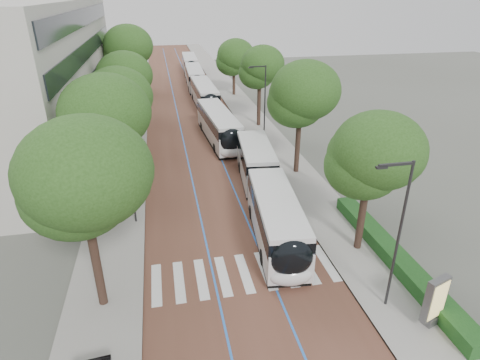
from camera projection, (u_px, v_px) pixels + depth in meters
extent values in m
plane|color=#51544C|center=(245.00, 285.00, 22.21)|extent=(160.00, 160.00, 0.00)
cube|color=brown|center=(187.00, 104.00, 57.63)|extent=(11.00, 140.00, 0.02)
cube|color=gray|center=(133.00, 106.00, 56.26)|extent=(4.00, 140.00, 0.12)
cube|color=gray|center=(238.00, 101.00, 58.96)|extent=(4.00, 140.00, 0.12)
cube|color=gray|center=(147.00, 106.00, 56.60)|extent=(0.20, 140.00, 0.14)
cube|color=gray|center=(225.00, 102.00, 58.62)|extent=(0.20, 140.00, 0.14)
cube|color=silver|center=(156.00, 284.00, 22.22)|extent=(0.55, 3.60, 0.01)
cube|color=silver|center=(179.00, 281.00, 22.44)|extent=(0.55, 3.60, 0.01)
cube|color=silver|center=(201.00, 278.00, 22.67)|extent=(0.55, 3.60, 0.01)
cube|color=silver|center=(223.00, 276.00, 22.89)|extent=(0.55, 3.60, 0.01)
cube|color=silver|center=(245.00, 273.00, 23.12)|extent=(0.55, 3.60, 0.01)
cube|color=silver|center=(265.00, 270.00, 23.34)|extent=(0.55, 3.60, 0.01)
cube|color=silver|center=(286.00, 267.00, 23.57)|extent=(0.55, 3.60, 0.01)
cube|color=silver|center=(306.00, 265.00, 23.79)|extent=(0.55, 3.60, 0.01)
cube|color=silver|center=(326.00, 262.00, 24.02)|extent=(0.55, 3.60, 0.01)
cube|color=blue|center=(175.00, 104.00, 57.34)|extent=(0.12, 126.00, 0.01)
cube|color=blue|center=(198.00, 103.00, 57.91)|extent=(0.12, 126.00, 0.01)
cube|color=black|center=(98.00, 109.00, 43.84)|extent=(0.12, 38.00, 1.60)
cube|color=black|center=(94.00, 80.00, 42.47)|extent=(0.12, 38.00, 1.60)
cube|color=black|center=(89.00, 48.00, 41.10)|extent=(0.12, 38.00, 1.60)
cube|color=black|center=(84.00, 17.00, 39.82)|extent=(0.12, 38.00, 1.60)
cube|color=#153F16|center=(395.00, 258.00, 23.62)|extent=(1.20, 14.00, 0.80)
cylinder|color=#2B2B2E|center=(398.00, 239.00, 19.01)|extent=(0.14, 0.14, 8.00)
cube|color=#2B2B2E|center=(397.00, 164.00, 17.20)|extent=(1.70, 0.12, 0.12)
cube|color=#2B2B2E|center=(382.00, 167.00, 17.11)|extent=(0.50, 0.20, 0.10)
cylinder|color=#2B2B2E|center=(265.00, 105.00, 41.15)|extent=(0.14, 0.14, 8.00)
cube|color=#2B2B2E|center=(258.00, 67.00, 39.34)|extent=(1.70, 0.12, 0.12)
cube|color=#2B2B2E|center=(251.00, 68.00, 39.25)|extent=(0.50, 0.20, 0.10)
cylinder|color=#2B2B2E|center=(129.00, 169.00, 26.43)|extent=(0.14, 0.14, 8.00)
cylinder|color=black|center=(97.00, 265.00, 19.80)|extent=(0.44, 0.44, 4.97)
ellipsoid|color=#214616|center=(81.00, 183.00, 17.86)|extent=(5.93, 5.93, 5.04)
cylinder|color=black|center=(112.00, 186.00, 27.74)|extent=(0.44, 0.44, 5.11)
ellipsoid|color=#214616|center=(102.00, 121.00, 25.75)|extent=(5.78, 5.78, 4.91)
cylinder|color=black|center=(121.00, 146.00, 35.88)|extent=(0.44, 0.44, 4.31)
ellipsoid|color=#214616|center=(115.00, 103.00, 34.20)|extent=(5.91, 5.91, 5.02)
cylinder|color=black|center=(127.00, 116.00, 44.74)|extent=(0.44, 0.44, 4.27)
ellipsoid|color=#214616|center=(122.00, 81.00, 43.08)|extent=(5.95, 5.95, 5.06)
cylinder|color=black|center=(131.00, 87.00, 55.13)|extent=(0.44, 0.44, 5.39)
ellipsoid|color=#214616|center=(127.00, 50.00, 53.03)|extent=(6.46, 6.46, 5.49)
cylinder|color=black|center=(135.00, 72.00, 68.64)|extent=(0.44, 0.44, 4.36)
ellipsoid|color=#214616|center=(132.00, 48.00, 66.94)|extent=(5.77, 5.77, 4.90)
cylinder|color=black|center=(361.00, 219.00, 24.44)|extent=(0.44, 0.44, 4.33)
ellipsoid|color=#214616|center=(370.00, 159.00, 22.75)|extent=(5.24, 5.24, 4.46)
cylinder|color=black|center=(297.00, 147.00, 34.96)|extent=(0.44, 0.44, 4.83)
ellipsoid|color=#214616|center=(301.00, 97.00, 33.08)|extent=(5.78, 5.78, 4.91)
cylinder|color=black|center=(259.00, 106.00, 47.38)|extent=(0.44, 0.44, 4.75)
ellipsoid|color=#214616|center=(260.00, 69.00, 45.53)|extent=(4.91, 4.91, 4.17)
cylinder|color=black|center=(234.00, 83.00, 61.73)|extent=(0.44, 0.44, 3.89)
ellipsoid|color=#214616|center=(234.00, 59.00, 60.22)|extent=(5.61, 5.61, 4.77)
cylinder|color=black|center=(264.00, 183.00, 29.91)|extent=(2.38, 1.13, 2.30)
cube|color=silver|center=(276.00, 225.00, 25.52)|extent=(3.44, 9.57, 1.82)
cube|color=black|center=(276.00, 209.00, 25.03)|extent=(3.46, 9.38, 0.97)
cube|color=silver|center=(277.00, 200.00, 24.75)|extent=(3.37, 9.37, 0.31)
cube|color=black|center=(275.00, 239.00, 25.98)|extent=(3.35, 9.19, 0.35)
cube|color=silver|center=(256.00, 166.00, 34.02)|extent=(3.28, 7.95, 1.82)
cube|color=black|center=(256.00, 154.00, 33.53)|extent=(3.30, 7.80, 0.97)
cube|color=silver|center=(256.00, 147.00, 33.25)|extent=(3.21, 7.80, 0.31)
cube|color=black|center=(256.00, 178.00, 34.48)|extent=(3.20, 7.64, 0.35)
ellipsoid|color=black|center=(292.00, 258.00, 21.12)|extent=(2.45, 1.33, 2.28)
ellipsoid|color=silver|center=(291.00, 276.00, 21.57)|extent=(2.44, 1.23, 1.14)
cylinder|color=black|center=(263.00, 257.00, 23.69)|extent=(0.40, 1.03, 1.00)
cylinder|color=black|center=(301.00, 255.00, 23.89)|extent=(0.40, 1.03, 1.00)
cylinder|color=black|center=(241.00, 167.00, 35.74)|extent=(0.40, 1.03, 1.00)
cylinder|color=black|center=(266.00, 166.00, 35.94)|extent=(0.40, 1.03, 1.00)
cylinder|color=black|center=(252.00, 212.00, 28.51)|extent=(0.40, 1.03, 1.00)
cylinder|color=black|center=(283.00, 211.00, 28.71)|extent=(0.40, 1.03, 1.00)
cube|color=silver|center=(219.00, 129.00, 43.17)|extent=(3.26, 12.14, 1.82)
cube|color=black|center=(218.00, 119.00, 42.68)|extent=(3.29, 11.90, 0.97)
cube|color=silver|center=(218.00, 113.00, 42.41)|extent=(3.20, 11.89, 0.31)
cube|color=black|center=(219.00, 139.00, 43.64)|extent=(3.18, 11.65, 0.35)
ellipsoid|color=black|center=(232.00, 140.00, 37.75)|extent=(2.42, 1.25, 2.28)
ellipsoid|color=silver|center=(232.00, 152.00, 38.20)|extent=(2.41, 1.15, 1.14)
cylinder|color=black|center=(215.00, 148.00, 40.09)|extent=(0.36, 1.02, 1.00)
cylinder|color=black|center=(237.00, 146.00, 40.63)|extent=(0.36, 1.02, 1.00)
cylinder|color=black|center=(202.00, 126.00, 46.55)|extent=(0.36, 1.02, 1.00)
cylinder|color=black|center=(221.00, 125.00, 47.08)|extent=(0.36, 1.02, 1.00)
cube|color=silver|center=(204.00, 98.00, 55.84)|extent=(2.73, 12.05, 1.82)
cube|color=black|center=(204.00, 89.00, 55.35)|extent=(2.77, 11.81, 0.97)
cube|color=silver|center=(204.00, 85.00, 55.07)|extent=(2.68, 11.81, 0.31)
cube|color=black|center=(205.00, 105.00, 56.30)|extent=(2.67, 11.57, 0.35)
ellipsoid|color=black|center=(211.00, 103.00, 50.36)|extent=(2.37, 1.15, 2.28)
ellipsoid|color=silver|center=(211.00, 112.00, 50.80)|extent=(2.37, 1.05, 1.14)
cylinder|color=black|center=(200.00, 110.00, 52.76)|extent=(0.32, 1.01, 1.00)
cylinder|color=black|center=(217.00, 109.00, 53.21)|extent=(0.32, 1.01, 1.00)
cylinder|color=black|center=(194.00, 97.00, 59.29)|extent=(0.32, 1.01, 1.00)
cylinder|color=black|center=(209.00, 96.00, 59.74)|extent=(0.32, 1.01, 1.00)
cube|color=silver|center=(195.00, 80.00, 67.07)|extent=(2.81, 12.06, 1.82)
cube|color=black|center=(194.00, 73.00, 66.58)|extent=(2.84, 11.82, 0.97)
cube|color=silver|center=(194.00, 69.00, 66.31)|extent=(2.75, 11.82, 0.31)
cube|color=black|center=(195.00, 86.00, 67.54)|extent=(2.74, 11.58, 0.35)
ellipsoid|color=black|center=(197.00, 82.00, 61.55)|extent=(2.38, 1.16, 2.28)
ellipsoid|color=silver|center=(198.00, 90.00, 61.99)|extent=(2.37, 1.06, 1.14)
cylinder|color=black|center=(190.00, 89.00, 64.02)|extent=(0.33, 1.01, 1.00)
cylinder|color=black|center=(204.00, 89.00, 64.37)|extent=(0.33, 1.01, 1.00)
cylinder|color=black|center=(187.00, 80.00, 70.60)|extent=(0.33, 1.01, 1.00)
cylinder|color=black|center=(200.00, 80.00, 70.96)|extent=(0.33, 1.01, 1.00)
cube|color=silver|center=(190.00, 66.00, 79.33)|extent=(2.88, 12.07, 1.82)
cube|color=black|center=(190.00, 60.00, 78.84)|extent=(2.91, 11.83, 0.97)
cube|color=silver|center=(189.00, 57.00, 78.56)|extent=(2.82, 11.83, 0.31)
cube|color=black|center=(190.00, 72.00, 79.79)|extent=(2.81, 11.59, 0.35)
ellipsoid|color=black|center=(192.00, 67.00, 73.80)|extent=(2.38, 1.17, 2.28)
ellipsoid|color=silver|center=(192.00, 73.00, 74.24)|extent=(2.38, 1.07, 1.14)
cylinder|color=black|center=(185.00, 73.00, 76.27)|extent=(0.33, 1.01, 1.00)
cylinder|color=black|center=(197.00, 73.00, 76.62)|extent=(0.33, 1.01, 1.00)
cylinder|color=black|center=(184.00, 67.00, 82.87)|extent=(0.33, 1.01, 1.00)
cylinder|color=black|center=(195.00, 66.00, 83.21)|extent=(0.33, 1.01, 1.00)
cube|color=#59595B|center=(429.00, 320.00, 19.39)|extent=(0.73, 0.67, 0.40)
cube|color=#59595B|center=(435.00, 299.00, 18.81)|extent=(1.35, 0.76, 2.31)
cube|color=tan|center=(439.00, 301.00, 18.66)|extent=(1.05, 0.38, 2.01)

